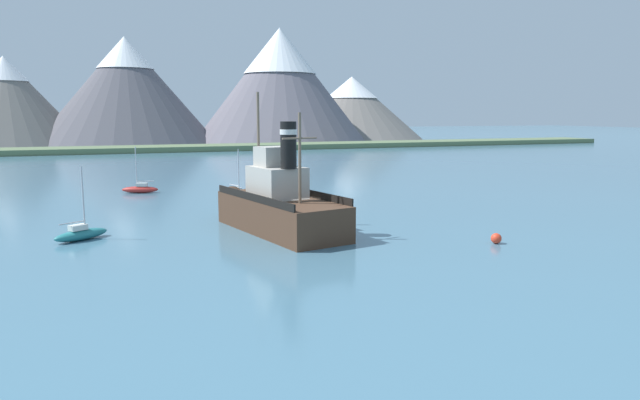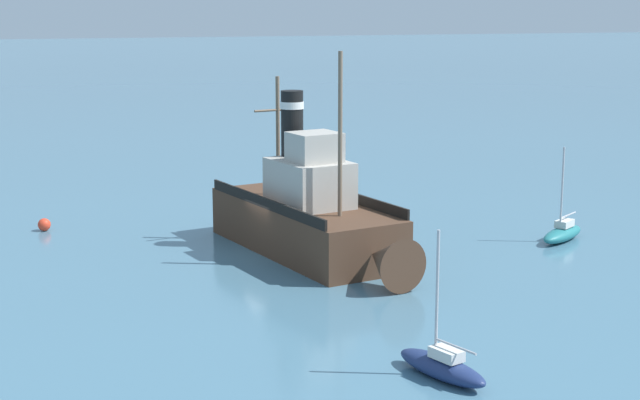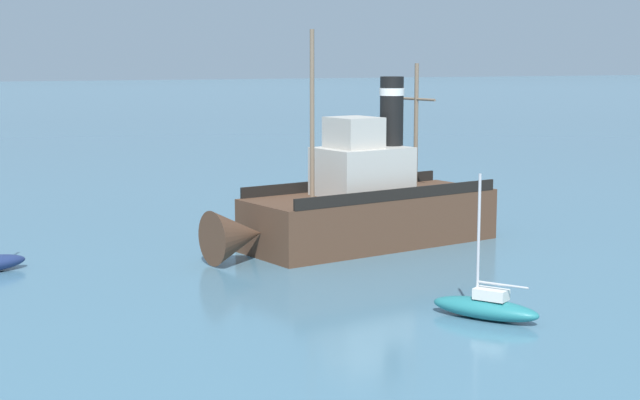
{
  "view_description": "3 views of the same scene",
  "coord_description": "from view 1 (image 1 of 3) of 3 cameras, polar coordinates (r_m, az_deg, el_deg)",
  "views": [
    {
      "loc": [
        -13.09,
        -37.91,
        8.29
      ],
      "look_at": [
        1.09,
        -0.6,
        2.26
      ],
      "focal_mm": 32.0,
      "sensor_mm": 36.0,
      "label": 1
    },
    {
      "loc": [
        12.44,
        44.84,
        12.02
      ],
      "look_at": [
        -2.31,
        0.45,
        2.56
      ],
      "focal_mm": 55.0,
      "sensor_mm": 36.0,
      "label": 2
    },
    {
      "loc": [
        -42.02,
        20.04,
        8.8
      ],
      "look_at": [
        -0.43,
        2.35,
        2.08
      ],
      "focal_mm": 55.0,
      "sensor_mm": 36.0,
      "label": 3
    }
  ],
  "objects": [
    {
      "name": "shoreline_strip",
      "position": [
        133.42,
        -15.2,
        4.99
      ],
      "size": [
        240.0,
        12.0,
        1.2
      ],
      "primitive_type": "cube",
      "color": "#5B704C",
      "rests_on": "ground"
    },
    {
      "name": "old_tugboat",
      "position": [
        40.93,
        -4.38,
        -0.52
      ],
      "size": [
        6.8,
        14.79,
        9.9
      ],
      "color": "#4C3323",
      "rests_on": "ground"
    },
    {
      "name": "ground_plane",
      "position": [
        40.95,
        -1.73,
        -3.09
      ],
      "size": [
        600.0,
        600.0,
        0.0
      ],
      "primitive_type": "plane",
      "color": "#477289"
    },
    {
      "name": "mountain_ridge",
      "position": [
        166.91,
        -17.93,
        10.43
      ],
      "size": [
        193.67,
        69.82,
        33.16
      ],
      "color": "#56545B",
      "rests_on": "ground"
    },
    {
      "name": "sailboat_navy",
      "position": [
        57.29,
        -8.26,
        0.61
      ],
      "size": [
        2.26,
        3.95,
        4.9
      ],
      "color": "navy",
      "rests_on": "ground"
    },
    {
      "name": "sailboat_red",
      "position": [
        63.42,
        -17.54,
        1.07
      ],
      "size": [
        3.95,
        2.23,
        4.9
      ],
      "color": "#B22823",
      "rests_on": "ground"
    },
    {
      "name": "mooring_buoy",
      "position": [
        38.59,
        17.21,
        -3.69
      ],
      "size": [
        0.68,
        0.68,
        0.68
      ],
      "primitive_type": "sphere",
      "color": "red",
      "rests_on": "ground"
    },
    {
      "name": "sailboat_teal",
      "position": [
        41.1,
        -22.79,
        -3.12
      ],
      "size": [
        3.77,
        3.03,
        4.9
      ],
      "color": "#23757A",
      "rests_on": "ground"
    }
  ]
}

